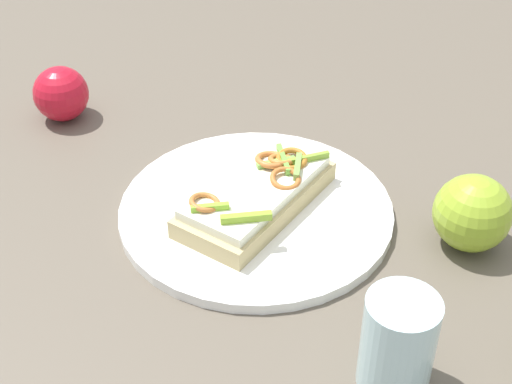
# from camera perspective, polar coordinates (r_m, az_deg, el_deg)

# --- Properties ---
(ground_plane) EXTENTS (2.00, 2.00, 0.00)m
(ground_plane) POSITION_cam_1_polar(r_m,az_deg,el_deg) (0.82, 0.00, -1.77)
(ground_plane) COLOR brown
(ground_plane) RESTS_ON ground
(plate) EXTENTS (0.30, 0.30, 0.01)m
(plate) POSITION_cam_1_polar(r_m,az_deg,el_deg) (0.82, 0.00, -1.45)
(plate) COLOR white
(plate) RESTS_ON ground_plane
(sandwich) EXTENTS (0.21, 0.16, 0.04)m
(sandwich) POSITION_cam_1_polar(r_m,az_deg,el_deg) (0.80, 0.09, -0.10)
(sandwich) COLOR tan
(sandwich) RESTS_ON plate
(apple_1) EXTENTS (0.11, 0.11, 0.08)m
(apple_1) POSITION_cam_1_polar(r_m,az_deg,el_deg) (0.79, 16.03, -1.53)
(apple_1) COLOR #8FB02B
(apple_1) RESTS_ON ground_plane
(apple_2) EXTENTS (0.08, 0.08, 0.07)m
(apple_2) POSITION_cam_1_polar(r_m,az_deg,el_deg) (1.00, -14.53, 7.20)
(apple_2) COLOR red
(apple_2) RESTS_ON ground_plane
(drinking_glass) EXTENTS (0.06, 0.06, 0.09)m
(drinking_glass) POSITION_cam_1_polar(r_m,az_deg,el_deg) (0.64, 10.67, -11.17)
(drinking_glass) COLOR silver
(drinking_glass) RESTS_ON ground_plane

